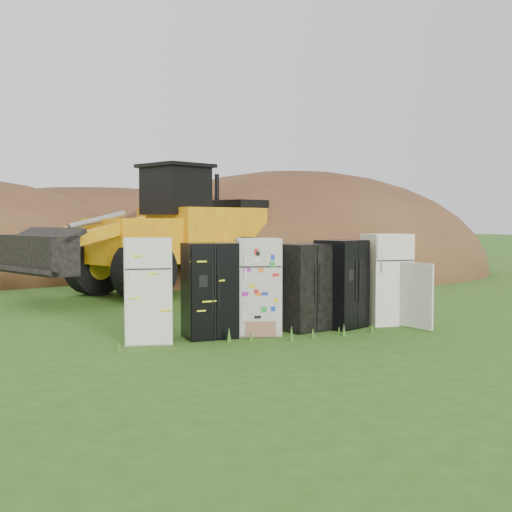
{
  "coord_description": "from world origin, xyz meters",
  "views": [
    {
      "loc": [
        -5.11,
        -10.76,
        2.12
      ],
      "look_at": [
        0.3,
        2.0,
        1.31
      ],
      "focal_mm": 45.0,
      "sensor_mm": 36.0,
      "label": 1
    }
  ],
  "objects_px": {
    "fridge_leftmost": "(148,290)",
    "fridge_open_door": "(386,279)",
    "fridge_dark_mid": "(304,287)",
    "fridge_black_side": "(209,290)",
    "wheel_loader": "(150,229)",
    "fridge_black_right": "(341,284)",
    "fridge_sticker": "(258,286)"
  },
  "relations": [
    {
      "from": "fridge_leftmost",
      "to": "fridge_open_door",
      "type": "distance_m",
      "value": 4.87
    },
    {
      "from": "fridge_dark_mid",
      "to": "fridge_open_door",
      "type": "bearing_deg",
      "value": -12.15
    },
    {
      "from": "fridge_black_side",
      "to": "wheel_loader",
      "type": "distance_m",
      "value": 6.75
    },
    {
      "from": "fridge_black_side",
      "to": "fridge_dark_mid",
      "type": "relative_size",
      "value": 1.03
    },
    {
      "from": "fridge_black_side",
      "to": "fridge_black_right",
      "type": "bearing_deg",
      "value": 2.03
    },
    {
      "from": "fridge_leftmost",
      "to": "fridge_dark_mid",
      "type": "height_order",
      "value": "fridge_leftmost"
    },
    {
      "from": "fridge_black_right",
      "to": "fridge_sticker",
      "type": "bearing_deg",
      "value": 157.77
    },
    {
      "from": "fridge_leftmost",
      "to": "fridge_black_side",
      "type": "xyz_separation_m",
      "value": [
        1.1,
        -0.02,
        -0.05
      ]
    },
    {
      "from": "fridge_leftmost",
      "to": "fridge_black_right",
      "type": "xyz_separation_m",
      "value": [
        3.8,
        -0.03,
        -0.04
      ]
    },
    {
      "from": "fridge_black_right",
      "to": "fridge_open_door",
      "type": "height_order",
      "value": "fridge_open_door"
    },
    {
      "from": "fridge_leftmost",
      "to": "fridge_black_side",
      "type": "relative_size",
      "value": 1.06
    },
    {
      "from": "fridge_black_side",
      "to": "wheel_loader",
      "type": "height_order",
      "value": "wheel_loader"
    },
    {
      "from": "fridge_sticker",
      "to": "fridge_black_side",
      "type": "bearing_deg",
      "value": -164.55
    },
    {
      "from": "fridge_black_side",
      "to": "fridge_sticker",
      "type": "height_order",
      "value": "fridge_sticker"
    },
    {
      "from": "fridge_sticker",
      "to": "fridge_dark_mid",
      "type": "relative_size",
      "value": 1.07
    },
    {
      "from": "fridge_black_side",
      "to": "wheel_loader",
      "type": "bearing_deg",
      "value": 87.63
    },
    {
      "from": "fridge_open_door",
      "to": "wheel_loader",
      "type": "relative_size",
      "value": 0.24
    },
    {
      "from": "fridge_sticker",
      "to": "fridge_open_door",
      "type": "relative_size",
      "value": 0.97
    },
    {
      "from": "fridge_black_side",
      "to": "fridge_black_right",
      "type": "relative_size",
      "value": 0.99
    },
    {
      "from": "fridge_leftmost",
      "to": "wheel_loader",
      "type": "height_order",
      "value": "wheel_loader"
    },
    {
      "from": "fridge_black_right",
      "to": "fridge_open_door",
      "type": "xyz_separation_m",
      "value": [
        1.06,
        0.03,
        0.05
      ]
    },
    {
      "from": "fridge_sticker",
      "to": "fridge_dark_mid",
      "type": "xyz_separation_m",
      "value": [
        0.96,
        0.01,
        -0.06
      ]
    },
    {
      "from": "fridge_leftmost",
      "to": "fridge_sticker",
      "type": "xyz_separation_m",
      "value": [
        2.04,
        -0.04,
        -0.01
      ]
    },
    {
      "from": "fridge_leftmost",
      "to": "fridge_black_side",
      "type": "height_order",
      "value": "fridge_leftmost"
    },
    {
      "from": "wheel_loader",
      "to": "fridge_leftmost",
      "type": "bearing_deg",
      "value": -126.42
    },
    {
      "from": "fridge_leftmost",
      "to": "fridge_open_door",
      "type": "relative_size",
      "value": 0.99
    },
    {
      "from": "fridge_leftmost",
      "to": "wheel_loader",
      "type": "xyz_separation_m",
      "value": [
        1.63,
        6.63,
        0.94
      ]
    },
    {
      "from": "fridge_black_side",
      "to": "fridge_open_door",
      "type": "height_order",
      "value": "fridge_open_door"
    },
    {
      "from": "fridge_open_door",
      "to": "wheel_loader",
      "type": "bearing_deg",
      "value": 124.16
    },
    {
      "from": "fridge_sticker",
      "to": "fridge_black_right",
      "type": "relative_size",
      "value": 1.03
    },
    {
      "from": "fridge_dark_mid",
      "to": "fridge_open_door",
      "type": "height_order",
      "value": "fridge_open_door"
    },
    {
      "from": "fridge_sticker",
      "to": "wheel_loader",
      "type": "bearing_deg",
      "value": 109.99
    }
  ]
}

